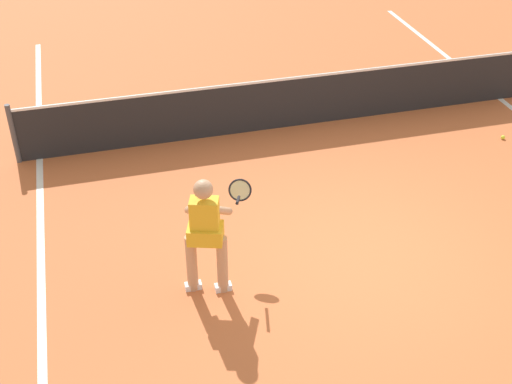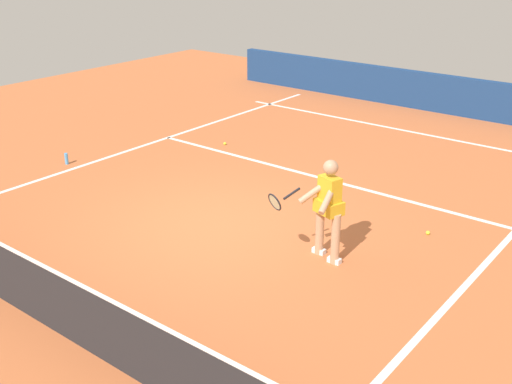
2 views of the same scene
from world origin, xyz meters
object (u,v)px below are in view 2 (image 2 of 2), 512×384
tennis_player (327,206)px  tennis_ball_mid (428,233)px  tennis_ball_far (225,144)px  water_bottle (66,159)px

tennis_player → tennis_ball_mid: tennis_player is taller
tennis_player → tennis_ball_far: (4.72, -3.19, -0.81)m
tennis_ball_mid → water_bottle: (7.38, 1.55, 0.09)m
water_bottle → tennis_ball_far: bearing=-120.2°
tennis_ball_mid → tennis_ball_far: (5.61, -1.49, 0.00)m
tennis_ball_mid → water_bottle: size_ratio=0.28×
tennis_player → tennis_ball_mid: size_ratio=23.48×
tennis_ball_far → water_bottle: 3.51m
tennis_ball_mid → water_bottle: 7.54m
tennis_player → tennis_ball_mid: bearing=-117.4°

